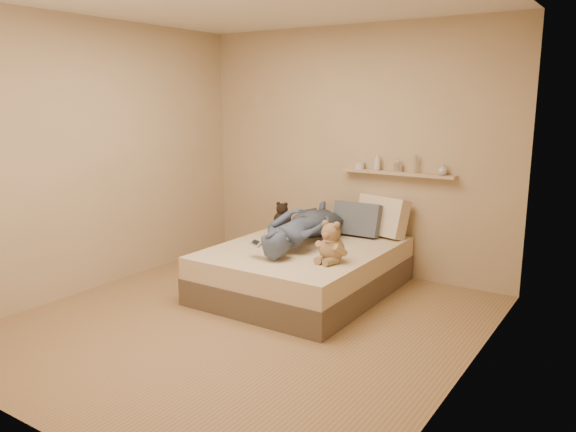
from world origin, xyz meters
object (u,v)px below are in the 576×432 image
Objects in this scene: bed at (304,269)px; pillow_grey at (357,219)px; dark_plush at (282,217)px; game_console at (256,243)px; teddy_bear at (331,245)px; wall_shelf at (397,173)px; pillow_cream at (382,216)px; person at (305,225)px.

pillow_grey is (0.22, 0.69, 0.40)m from bed.
pillow_grey is at bearing 11.61° from dark_plush.
bed is at bearing 75.23° from game_console.
game_console is 0.67m from teddy_bear.
wall_shelf is (1.15, 0.39, 0.52)m from dark_plush.
pillow_cream is (1.03, 0.31, 0.07)m from dark_plush.
pillow_grey is (-0.25, 1.00, 0.02)m from teddy_bear.
wall_shelf is at bearing 58.82° from bed.
pillow_cream reaches higher than pillow_grey.
wall_shelf is (0.08, 1.22, 0.50)m from teddy_bear.
bed is 3.80× the size of pillow_grey.
pillow_cream is at bearing 16.61° from dark_plush.
pillow_grey is (0.37, 1.26, 0.03)m from game_console.
person is (-0.28, -0.58, 0.01)m from pillow_grey.
wall_shelf is (0.55, 0.91, 0.88)m from bed.
dark_plush is at bearing 142.08° from teddy_bear.
pillow_grey is 0.64m from person.
wall_shelf is (0.33, 0.22, 0.48)m from pillow_grey.
bed is 1.58× the size of wall_shelf.
game_console is 0.33× the size of pillow_grey.
pillow_grey is at bearing -146.79° from pillow_cream.
dark_plush is at bearing -168.39° from pillow_grey.
pillow_cream is (0.43, 0.83, 0.43)m from bed.
bed is at bearing -117.54° from pillow_cream.
game_console is 1.52m from pillow_cream.
teddy_bear reaches higher than game_console.
teddy_bear is 0.68m from person.
dark_plush is at bearing -43.97° from person.
game_console is 0.30× the size of pillow_cream.
teddy_bear reaches higher than bed.
game_console is at bearing 76.01° from person.
pillow_grey is 0.42× the size of wall_shelf.
dark_plush is 1.32m from wall_shelf.
wall_shelf is at bearing 18.60° from dark_plush.
dark_plush is 0.59× the size of pillow_grey.
teddy_bear is at bearing -76.10° from pillow_grey.
bed is 0.68m from teddy_bear.
wall_shelf reaches higher than person.
teddy_bear is (0.62, 0.26, 0.02)m from game_console.
wall_shelf reaches higher than teddy_bear.
bed is 1.03m from pillow_cream.
bed is at bearing -40.91° from dark_plush.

